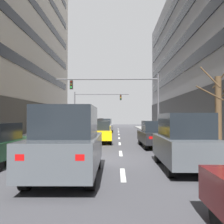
{
  "coord_description": "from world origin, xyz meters",
  "views": [
    {
      "loc": [
        1.45,
        -11.43,
        1.86
      ],
      "look_at": [
        0.99,
        12.01,
        2.37
      ],
      "focal_mm": 41.42,
      "sensor_mm": 36.0,
      "label": 1
    }
  ],
  "objects_px": {
    "car_parked_1": "(184,141)",
    "taxi_driving_1": "(99,132)",
    "car_driving_0": "(68,142)",
    "car_driving_2": "(104,126)",
    "taxi_driving_6": "(78,124)",
    "car_parked_2": "(156,134)",
    "car_driving_3": "(59,126)",
    "street_tree_1": "(218,112)",
    "traffic_signal_1": "(92,103)",
    "taxi_driving_4": "(101,128)",
    "pedestrian_0": "(213,130)",
    "traffic_signal_0": "(125,92)"
  },
  "relations": [
    {
      "from": "car_parked_1",
      "to": "taxi_driving_1",
      "type": "bearing_deg",
      "value": 111.33
    },
    {
      "from": "car_driving_0",
      "to": "car_driving_2",
      "type": "distance_m",
      "value": 22.71
    },
    {
      "from": "car_driving_0",
      "to": "taxi_driving_6",
      "type": "distance_m",
      "value": 22.81
    },
    {
      "from": "taxi_driving_1",
      "to": "taxi_driving_6",
      "type": "relative_size",
      "value": 1.01
    },
    {
      "from": "car_driving_2",
      "to": "car_parked_2",
      "type": "distance_m",
      "value": 15.02
    },
    {
      "from": "taxi_driving_1",
      "to": "car_parked_2",
      "type": "xyz_separation_m",
      "value": [
        3.77,
        -2.79,
        0.02
      ]
    },
    {
      "from": "car_driving_3",
      "to": "street_tree_1",
      "type": "bearing_deg",
      "value": -42.36
    },
    {
      "from": "car_driving_2",
      "to": "car_parked_1",
      "type": "relative_size",
      "value": 1.13
    },
    {
      "from": "traffic_signal_1",
      "to": "taxi_driving_4",
      "type": "bearing_deg",
      "value": -81.21
    },
    {
      "from": "car_driving_0",
      "to": "car_parked_1",
      "type": "xyz_separation_m",
      "value": [
        3.95,
        1.38,
        -0.1
      ]
    },
    {
      "from": "car_driving_3",
      "to": "pedestrian_0",
      "type": "height_order",
      "value": "car_driving_3"
    },
    {
      "from": "taxi_driving_4",
      "to": "taxi_driving_6",
      "type": "distance_m",
      "value": 6.14
    },
    {
      "from": "traffic_signal_1",
      "to": "traffic_signal_0",
      "type": "bearing_deg",
      "value": -74.27
    },
    {
      "from": "car_driving_2",
      "to": "car_parked_1",
      "type": "xyz_separation_m",
      "value": [
        3.97,
        -21.33,
        0.15
      ]
    },
    {
      "from": "taxi_driving_1",
      "to": "car_driving_2",
      "type": "bearing_deg",
      "value": 91.02
    },
    {
      "from": "taxi_driving_6",
      "to": "car_parked_2",
      "type": "bearing_deg",
      "value": -63.94
    },
    {
      "from": "taxi_driving_6",
      "to": "car_driving_3",
      "type": "bearing_deg",
      "value": -91.66
    },
    {
      "from": "traffic_signal_1",
      "to": "pedestrian_0",
      "type": "relative_size",
      "value": 5.73
    },
    {
      "from": "taxi_driving_4",
      "to": "street_tree_1",
      "type": "distance_m",
      "value": 14.3
    },
    {
      "from": "taxi_driving_6",
      "to": "street_tree_1",
      "type": "relative_size",
      "value": 0.94
    },
    {
      "from": "traffic_signal_0",
      "to": "traffic_signal_1",
      "type": "relative_size",
      "value": 1.11
    },
    {
      "from": "taxi_driving_1",
      "to": "car_parked_2",
      "type": "distance_m",
      "value": 4.69
    },
    {
      "from": "car_parked_1",
      "to": "traffic_signal_0",
      "type": "relative_size",
      "value": 0.43
    },
    {
      "from": "car_parked_2",
      "to": "traffic_signal_1",
      "type": "xyz_separation_m",
      "value": [
        -6.44,
        24.94,
        3.43
      ]
    },
    {
      "from": "car_driving_3",
      "to": "traffic_signal_1",
      "type": "relative_size",
      "value": 0.54
    },
    {
      "from": "street_tree_1",
      "to": "pedestrian_0",
      "type": "height_order",
      "value": "street_tree_1"
    },
    {
      "from": "taxi_driving_4",
      "to": "car_parked_1",
      "type": "xyz_separation_m",
      "value": [
        3.98,
        -15.89,
        0.2
      ]
    },
    {
      "from": "traffic_signal_1",
      "to": "car_driving_0",
      "type": "bearing_deg",
      "value": -85.71
    },
    {
      "from": "car_parked_2",
      "to": "street_tree_1",
      "type": "distance_m",
      "value": 4.6
    },
    {
      "from": "taxi_driving_4",
      "to": "street_tree_1",
      "type": "bearing_deg",
      "value": -63.02
    },
    {
      "from": "traffic_signal_0",
      "to": "pedestrian_0",
      "type": "relative_size",
      "value": 6.37
    },
    {
      "from": "car_parked_1",
      "to": "traffic_signal_1",
      "type": "relative_size",
      "value": 0.48
    },
    {
      "from": "car_parked_1",
      "to": "car_parked_2",
      "type": "height_order",
      "value": "car_parked_1"
    },
    {
      "from": "car_driving_2",
      "to": "taxi_driving_4",
      "type": "bearing_deg",
      "value": -90.06
    },
    {
      "from": "car_driving_2",
      "to": "traffic_signal_1",
      "type": "relative_size",
      "value": 0.54
    },
    {
      "from": "car_parked_2",
      "to": "car_driving_2",
      "type": "bearing_deg",
      "value": 105.34
    },
    {
      "from": "traffic_signal_0",
      "to": "pedestrian_0",
      "type": "xyz_separation_m",
      "value": [
        5.7,
        -6.78,
        -3.23
      ]
    },
    {
      "from": "taxi_driving_1",
      "to": "car_parked_2",
      "type": "height_order",
      "value": "taxi_driving_1"
    },
    {
      "from": "taxi_driving_6",
      "to": "taxi_driving_1",
      "type": "bearing_deg",
      "value": -74.27
    },
    {
      "from": "taxi_driving_1",
      "to": "traffic_signal_0",
      "type": "xyz_separation_m",
      "value": [
        2.08,
        5.28,
        3.45
      ]
    },
    {
      "from": "taxi_driving_6",
      "to": "car_parked_2",
      "type": "height_order",
      "value": "taxi_driving_6"
    },
    {
      "from": "car_parked_2",
      "to": "car_driving_3",
      "type": "bearing_deg",
      "value": 144.16
    },
    {
      "from": "taxi_driving_6",
      "to": "pedestrian_0",
      "type": "bearing_deg",
      "value": -49.84
    },
    {
      "from": "car_driving_3",
      "to": "taxi_driving_6",
      "type": "bearing_deg",
      "value": 88.34
    },
    {
      "from": "street_tree_1",
      "to": "car_driving_3",
      "type": "bearing_deg",
      "value": 137.64
    },
    {
      "from": "car_driving_0",
      "to": "pedestrian_0",
      "type": "height_order",
      "value": "car_driving_0"
    },
    {
      "from": "taxi_driving_4",
      "to": "taxi_driving_6",
      "type": "bearing_deg",
      "value": 119.78
    },
    {
      "from": "car_driving_2",
      "to": "taxi_driving_4",
      "type": "height_order",
      "value": "taxi_driving_4"
    },
    {
      "from": "car_driving_3",
      "to": "traffic_signal_0",
      "type": "bearing_deg",
      "value": 26.6
    },
    {
      "from": "taxi_driving_6",
      "to": "pedestrian_0",
      "type": "height_order",
      "value": "taxi_driving_6"
    }
  ]
}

